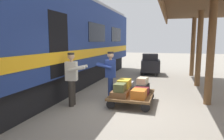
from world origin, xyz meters
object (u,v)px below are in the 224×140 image
object	(u,v)px
luggage_cart	(132,95)
porter_in_overalls	(110,74)
suitcase_gray_aluminum	(126,86)
porter_by_door	(72,77)
suitcase_orange_carryall	(139,94)
baggage_tug	(150,64)
suitcase_brown_leather	(120,94)
suitcase_olive_duffel	(120,87)
train_car	(19,41)
suitcase_black_hardshell	(143,88)
suitcase_maroon_trunk	(141,91)
suitcase_yellow_case	(124,83)
suitcase_tan_vintage	(123,90)
suitcase_cream_canvas	(143,81)

from	to	relation	value
luggage_cart	porter_in_overalls	distance (m)	1.06
suitcase_gray_aluminum	porter_in_overalls	distance (m)	0.73
porter_by_door	suitcase_orange_carryall	bearing A→B (deg)	-173.45
porter_in_overalls	porter_by_door	distance (m)	1.34
suitcase_gray_aluminum	baggage_tug	distance (m)	5.74
suitcase_brown_leather	suitcase_olive_duffel	world-z (taller)	suitcase_olive_duffel
train_car	porter_by_door	world-z (taller)	train_car
train_car	suitcase_brown_leather	size ratio (longest dim) A/B	35.92
suitcase_black_hardshell	suitcase_maroon_trunk	distance (m)	0.47
suitcase_maroon_trunk	suitcase_yellow_case	world-z (taller)	suitcase_yellow_case
luggage_cart	suitcase_olive_duffel	world-z (taller)	suitcase_olive_duffel
suitcase_gray_aluminum	luggage_cart	bearing A→B (deg)	122.62
suitcase_maroon_trunk	porter_by_door	distance (m)	2.27
luggage_cart	suitcase_gray_aluminum	bearing A→B (deg)	-57.38
porter_in_overalls	luggage_cart	bearing A→B (deg)	166.10
suitcase_brown_leather	porter_by_door	distance (m)	1.60
suitcase_gray_aluminum	suitcase_orange_carryall	xyz separation A→B (m)	(-0.60, 0.94, -0.01)
suitcase_maroon_trunk	porter_by_door	size ratio (longest dim) A/B	0.28
suitcase_tan_vintage	train_car	bearing A→B (deg)	13.30
suitcase_gray_aluminum	suitcase_maroon_trunk	xyz separation A→B (m)	(-0.60, 0.47, -0.04)
suitcase_tan_vintage	suitcase_cream_canvas	size ratio (longest dim) A/B	1.29
suitcase_orange_carryall	porter_in_overalls	distance (m)	1.38
porter_by_door	suitcase_olive_duffel	bearing A→B (deg)	-171.96
suitcase_olive_duffel	suitcase_cream_canvas	distance (m)	1.14
suitcase_cream_canvas	train_car	bearing A→B (deg)	18.12
suitcase_maroon_trunk	porter_by_door	bearing A→B (deg)	18.65
suitcase_black_hardshell	baggage_tug	bearing A→B (deg)	-86.79
train_car	suitcase_orange_carryall	bearing A→B (deg)	-175.28
train_car	baggage_tug	distance (m)	8.02
train_car	suitcase_gray_aluminum	size ratio (longest dim) A/B	40.60
suitcase_cream_canvas	baggage_tug	world-z (taller)	baggage_tug
suitcase_brown_leather	suitcase_maroon_trunk	distance (m)	0.76
suitcase_yellow_case	porter_by_door	xyz separation A→B (m)	(1.54, 0.70, 0.25)
suitcase_maroon_trunk	suitcase_cream_canvas	distance (m)	0.55
luggage_cart	suitcase_tan_vintage	world-z (taller)	suitcase_tan_vintage
suitcase_brown_leather	suitcase_yellow_case	size ratio (longest dim) A/B	1.01
train_car	suitcase_gray_aluminum	distance (m)	3.92
suitcase_maroon_trunk	suitcase_orange_carryall	distance (m)	0.47
suitcase_cream_canvas	baggage_tug	xyz separation A→B (m)	(0.30, -5.71, -0.07)
suitcase_black_hardshell	suitcase_tan_vintage	size ratio (longest dim) A/B	0.95
luggage_cart	suitcase_cream_canvas	bearing A→B (deg)	-119.13
suitcase_olive_duffel	suitcase_tan_vintage	bearing A→B (deg)	-88.51
suitcase_orange_carryall	baggage_tug	size ratio (longest dim) A/B	0.27
luggage_cart	porter_by_door	bearing A→B (deg)	21.49
porter_in_overalls	baggage_tug	size ratio (longest dim) A/B	0.95
train_car	suitcase_maroon_trunk	size ratio (longest dim) A/B	41.33
suitcase_gray_aluminum	suitcase_tan_vintage	distance (m)	0.47
suitcase_black_hardshell	suitcase_olive_duffel	size ratio (longest dim) A/B	1.37
suitcase_gray_aluminum	porter_by_door	world-z (taller)	porter_by_door
suitcase_yellow_case	baggage_tug	distance (m)	6.21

